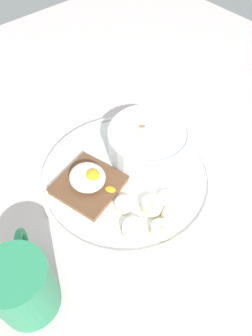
% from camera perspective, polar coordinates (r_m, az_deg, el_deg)
% --- Properties ---
extents(ground_plane, '(1.20, 1.20, 0.02)m').
position_cam_1_polar(ground_plane, '(0.55, -0.00, -2.58)').
color(ground_plane, beige).
rests_on(ground_plane, ground).
extents(plate, '(0.28, 0.28, 0.02)m').
position_cam_1_polar(plate, '(0.54, -0.00, -1.46)').
color(plate, white).
rests_on(plate, ground_plane).
extents(oatmeal_bowl, '(0.13, 0.13, 0.06)m').
position_cam_1_polar(oatmeal_bowl, '(0.55, 3.87, 4.52)').
color(oatmeal_bowl, white).
rests_on(oatmeal_bowl, plate).
extents(toast_slice, '(0.11, 0.11, 0.01)m').
position_cam_1_polar(toast_slice, '(0.52, -6.54, -2.91)').
color(toast_slice, brown).
rests_on(toast_slice, plate).
extents(poached_egg, '(0.07, 0.06, 0.03)m').
position_cam_1_polar(poached_egg, '(0.51, -6.60, -1.61)').
color(poached_egg, white).
rests_on(poached_egg, toast_slice).
extents(banana_slice_front, '(0.04, 0.04, 0.02)m').
position_cam_1_polar(banana_slice_front, '(0.50, 4.57, -6.57)').
color(banana_slice_front, '#EFE6BC').
rests_on(banana_slice_front, plate).
extents(banana_slice_left, '(0.04, 0.04, 0.01)m').
position_cam_1_polar(banana_slice_left, '(0.50, -0.38, -6.46)').
color(banana_slice_left, beige).
rests_on(banana_slice_left, plate).
extents(banana_slice_back, '(0.04, 0.04, 0.02)m').
position_cam_1_polar(banana_slice_back, '(0.48, 1.39, -10.68)').
color(banana_slice_back, '#F4EAC6').
rests_on(banana_slice_back, plate).
extents(banana_slice_right, '(0.04, 0.04, 0.01)m').
position_cam_1_polar(banana_slice_right, '(0.51, 7.33, -5.55)').
color(banana_slice_right, '#EAEBBE').
rests_on(banana_slice_right, plate).
extents(banana_slice_inner, '(0.03, 0.03, 0.01)m').
position_cam_1_polar(banana_slice_inner, '(0.48, 6.14, -10.61)').
color(banana_slice_inner, '#F0E5BE').
rests_on(banana_slice_inner, plate).
extents(banana_slice_outer, '(0.04, 0.04, 0.01)m').
position_cam_1_polar(banana_slice_outer, '(0.49, 7.60, -8.25)').
color(banana_slice_outer, beige).
rests_on(banana_slice_outer, plate).
extents(coffee_mug, '(0.10, 0.08, 0.10)m').
position_cam_1_polar(coffee_mug, '(0.43, -17.57, -18.98)').
color(coffee_mug, '#298757').
rests_on(coffee_mug, ground_plane).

